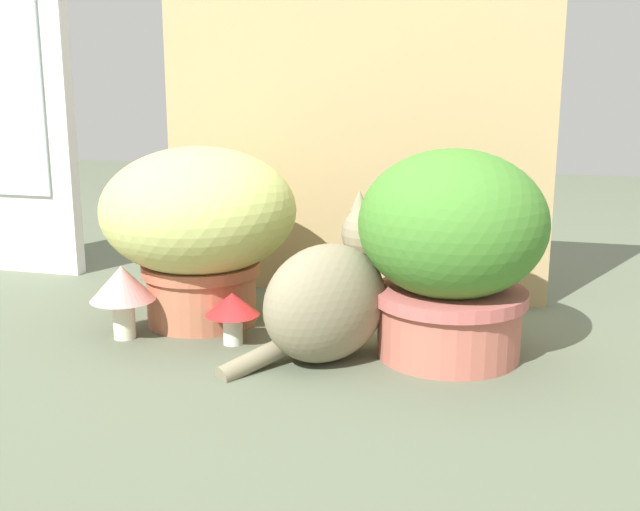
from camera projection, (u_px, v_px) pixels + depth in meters
ground_plane at (271, 353)px, 1.48m from camera, size 6.00×6.00×0.00m
cardboard_backdrop at (352, 124)px, 1.81m from camera, size 0.92×0.03×0.81m
window_panel_white at (12, 98)px, 2.01m from camera, size 0.33×0.05×0.92m
grass_planter at (199, 223)px, 1.63m from camera, size 0.41×0.41×0.38m
leafy_planter at (452, 248)px, 1.43m from camera, size 0.35×0.35×0.39m
cat at (333, 295)px, 1.43m from camera, size 0.31×0.33×0.32m
mushroom_ornament_red at (232, 307)px, 1.52m from camera, size 0.11×0.11×0.10m
mushroom_ornament_pink at (122, 287)px, 1.55m from camera, size 0.13×0.13×0.15m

